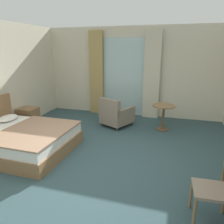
{
  "coord_description": "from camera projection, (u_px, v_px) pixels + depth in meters",
  "views": [
    {
      "loc": [
        1.38,
        -3.36,
        2.13
      ],
      "look_at": [
        0.19,
        0.64,
        0.9
      ],
      "focal_mm": 34.7,
      "sensor_mm": 36.0,
      "label": 1
    }
  ],
  "objects": [
    {
      "name": "ground",
      "position": [
        93.0,
        169.0,
        4.09
      ],
      "size": [
        6.26,
        7.62,
        0.1
      ],
      "primitive_type": "cube",
      "color": "#334C51"
    },
    {
      "name": "wall_back",
      "position": [
        132.0,
        72.0,
        6.94
      ],
      "size": [
        5.86,
        0.12,
        2.8
      ],
      "primitive_type": "cube",
      "color": "beige",
      "rests_on": "ground"
    },
    {
      "name": "balcony_glass_door",
      "position": [
        124.0,
        77.0,
        6.99
      ],
      "size": [
        1.37,
        0.02,
        2.46
      ],
      "primitive_type": "cube",
      "color": "silver",
      "rests_on": "ground"
    },
    {
      "name": "curtain_panel_left",
      "position": [
        96.0,
        74.0,
        7.11
      ],
      "size": [
        0.46,
        0.1,
        2.68
      ],
      "primitive_type": "cube",
      "color": "tan",
      "rests_on": "ground"
    },
    {
      "name": "curtain_panel_right",
      "position": [
        152.0,
        75.0,
        6.62
      ],
      "size": [
        0.5,
        0.1,
        2.68
      ],
      "primitive_type": "cube",
      "color": "beige",
      "rests_on": "ground"
    },
    {
      "name": "bed",
      "position": [
        20.0,
        139.0,
        4.64
      ],
      "size": [
        2.1,
        1.75,
        1.04
      ],
      "color": "olive",
      "rests_on": "ground"
    },
    {
      "name": "nightstand",
      "position": [
        28.0,
        117.0,
        6.09
      ],
      "size": [
        0.49,
        0.45,
        0.54
      ],
      "color": "olive",
      "rests_on": "ground"
    },
    {
      "name": "desk_chair",
      "position": [
        220.0,
        187.0,
        2.63
      ],
      "size": [
        0.48,
        0.44,
        0.93
      ],
      "color": "gray",
      "rests_on": "ground"
    },
    {
      "name": "armchair_by_window",
      "position": [
        116.0,
        115.0,
        6.1
      ],
      "size": [
        0.96,
        1.01,
        0.84
      ],
      "color": "gray",
      "rests_on": "ground"
    },
    {
      "name": "round_cafe_table",
      "position": [
        163.0,
        112.0,
        5.77
      ],
      "size": [
        0.6,
        0.6,
        0.69
      ],
      "color": "olive",
      "rests_on": "ground"
    }
  ]
}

